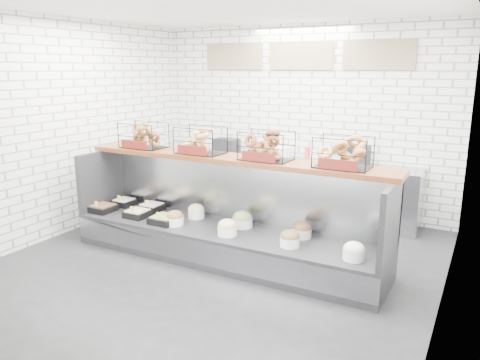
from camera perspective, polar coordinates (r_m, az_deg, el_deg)
The scene contains 5 objects.
ground at distance 5.69m, azimuth -3.53°, elevation -10.57°, with size 5.50×5.50×0.00m, color black.
room_shell at distance 5.72m, azimuth -0.58°, elevation 10.89°, with size 5.02×5.51×3.01m.
display_case at distance 5.85m, azimuth -1.89°, elevation -6.43°, with size 4.00×0.90×1.20m.
bagel_shelf at distance 5.72m, azimuth -1.00°, elevation 4.11°, with size 4.10×0.50×0.40m.
prep_counter at distance 7.60m, azimuth 6.14°, elevation -0.66°, with size 4.00×0.60×1.20m.
Camera 1 is at (2.78, -4.39, 2.32)m, focal length 35.00 mm.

